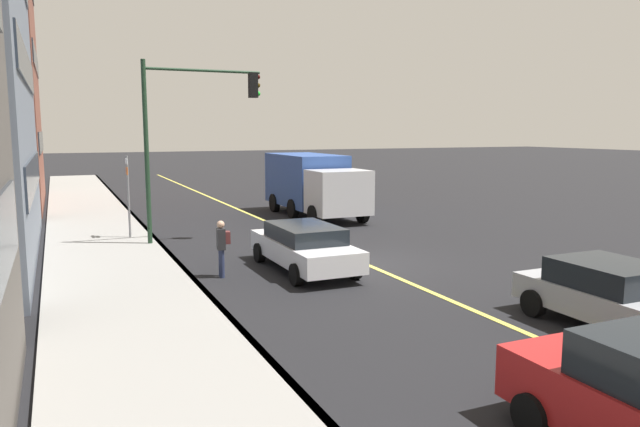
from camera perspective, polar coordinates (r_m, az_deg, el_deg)
The scene contains 10 objects.
ground at distance 18.61m, azimuth 3.95°, elevation -4.68°, with size 200.00×200.00×0.00m, color black.
sidewalk_slab at distance 16.59m, azimuth -18.54°, elevation -6.40°, with size 80.00×3.78×0.15m, color gray.
curb_edge at distance 16.83m, azimuth -12.38°, elevation -5.95°, with size 80.00×0.16×0.15m, color slate.
lane_stripe_center at distance 18.61m, azimuth 3.95°, elevation -4.67°, with size 80.00×0.16×0.01m, color #D8CC4C.
car_white at distance 17.40m, azimuth -1.52°, elevation -3.12°, with size 4.72×1.95×1.35m.
car_silver at distance 13.78m, azimuth 26.21°, elevation -6.93°, with size 3.92×2.03×1.38m.
truck_blue at distance 28.34m, azimuth -0.69°, elevation 2.93°, with size 7.31×2.63×2.91m.
pedestrian_with_backpack at distance 16.79m, azimuth -9.38°, elevation -2.95°, with size 0.41×0.40×1.60m.
traffic_light_mast at distance 21.60m, azimuth -12.43°, elevation 8.65°, with size 0.28×4.20×6.45m.
street_sign_post at distance 22.90m, azimuth -17.90°, elevation 2.02°, with size 0.60×0.08×3.16m.
Camera 1 is at (-16.04, 8.52, 4.08)m, focal length 33.40 mm.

